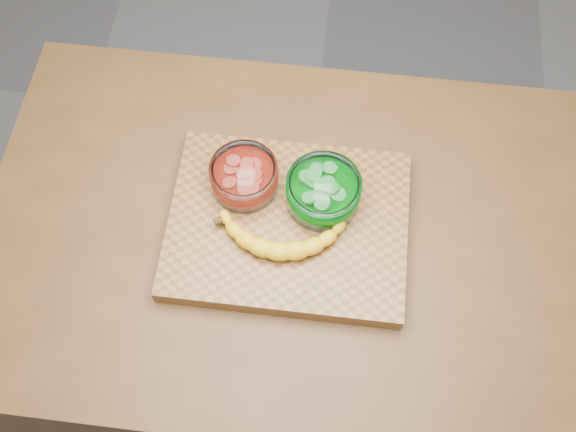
# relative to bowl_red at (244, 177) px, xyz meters

# --- Properties ---
(ground) EXTENTS (3.50, 3.50, 0.00)m
(ground) POSITION_rel_bowl_red_xyz_m (0.09, -0.07, -0.97)
(ground) COLOR #5E5E63
(ground) RESTS_ON ground
(counter) EXTENTS (1.20, 0.80, 0.90)m
(counter) POSITION_rel_bowl_red_xyz_m (0.09, -0.07, -0.52)
(counter) COLOR #4F3217
(counter) RESTS_ON ground
(cutting_board) EXTENTS (0.45, 0.35, 0.04)m
(cutting_board) POSITION_rel_bowl_red_xyz_m (0.09, -0.07, -0.05)
(cutting_board) COLOR brown
(cutting_board) RESTS_ON counter
(bowl_red) EXTENTS (0.13, 0.13, 0.06)m
(bowl_red) POSITION_rel_bowl_red_xyz_m (0.00, 0.00, 0.00)
(bowl_red) COLOR white
(bowl_red) RESTS_ON cutting_board
(bowl_green) EXTENTS (0.14, 0.14, 0.07)m
(bowl_green) POSITION_rel_bowl_red_xyz_m (0.15, -0.02, 0.00)
(bowl_green) COLOR white
(bowl_green) RESTS_ON cutting_board
(banana) EXTENTS (0.27, 0.12, 0.04)m
(banana) POSITION_rel_bowl_red_xyz_m (0.08, -0.11, -0.01)
(banana) COLOR gold
(banana) RESTS_ON cutting_board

